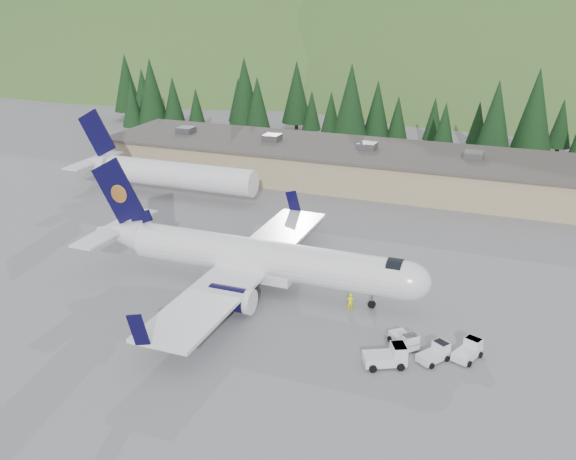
{
  "coord_description": "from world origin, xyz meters",
  "views": [
    {
      "loc": [
        22.13,
        -51.18,
        27.55
      ],
      "look_at": [
        0.0,
        6.0,
        4.0
      ],
      "focal_mm": 40.0,
      "sensor_mm": 36.0,
      "label": 1
    }
  ],
  "objects_px": {
    "airliner": "(255,259)",
    "baggage_tug_a": "(389,356)",
    "baggage_tug_d": "(469,350)",
    "baggage_tug_c": "(435,353)",
    "terminal_building": "(334,163)",
    "second_airliner": "(161,172)",
    "baggage_tug_b": "(405,340)",
    "ramp_worker": "(350,302)"
  },
  "relations": [
    {
      "from": "baggage_tug_d",
      "to": "baggage_tug_a",
      "type": "bearing_deg",
      "value": 142.64
    },
    {
      "from": "baggage_tug_c",
      "to": "baggage_tug_d",
      "type": "distance_m",
      "value": 2.74
    },
    {
      "from": "terminal_building",
      "to": "baggage_tug_d",
      "type": "relative_size",
      "value": 23.56
    },
    {
      "from": "baggage_tug_b",
      "to": "baggage_tug_d",
      "type": "height_order",
      "value": "baggage_tug_b"
    },
    {
      "from": "second_airliner",
      "to": "baggage_tug_a",
      "type": "relative_size",
      "value": 7.58
    },
    {
      "from": "baggage_tug_b",
      "to": "baggage_tug_c",
      "type": "relative_size",
      "value": 1.01
    },
    {
      "from": "airliner",
      "to": "baggage_tug_a",
      "type": "xyz_separation_m",
      "value": [
        15.01,
        -8.7,
        -2.31
      ]
    },
    {
      "from": "second_airliner",
      "to": "baggage_tug_c",
      "type": "height_order",
      "value": "second_airliner"
    },
    {
      "from": "baggage_tug_c",
      "to": "baggage_tug_d",
      "type": "xyz_separation_m",
      "value": [
        2.39,
        1.33,
        0.03
      ]
    },
    {
      "from": "baggage_tug_c",
      "to": "baggage_tug_b",
      "type": "bearing_deg",
      "value": 100.2
    },
    {
      "from": "terminal_building",
      "to": "baggage_tug_b",
      "type": "bearing_deg",
      "value": -65.69
    },
    {
      "from": "airliner",
      "to": "second_airliner",
      "type": "relative_size",
      "value": 1.26
    },
    {
      "from": "baggage_tug_c",
      "to": "terminal_building",
      "type": "relative_size",
      "value": 0.04
    },
    {
      "from": "second_airliner",
      "to": "baggage_tug_d",
      "type": "xyz_separation_m",
      "value": [
        44.57,
        -27.36,
        -2.68
      ]
    },
    {
      "from": "baggage_tug_b",
      "to": "baggage_tug_d",
      "type": "bearing_deg",
      "value": 49.36
    },
    {
      "from": "airliner",
      "to": "baggage_tug_a",
      "type": "relative_size",
      "value": 9.58
    },
    {
      "from": "airliner",
      "to": "terminal_building",
      "type": "bearing_deg",
      "value": 96.09
    },
    {
      "from": "terminal_building",
      "to": "ramp_worker",
      "type": "relative_size",
      "value": 41.28
    },
    {
      "from": "baggage_tug_b",
      "to": "ramp_worker",
      "type": "height_order",
      "value": "ramp_worker"
    },
    {
      "from": "baggage_tug_d",
      "to": "baggage_tug_c",
      "type": "bearing_deg",
      "value": 141.14
    },
    {
      "from": "baggage_tug_c",
      "to": "ramp_worker",
      "type": "xyz_separation_m",
      "value": [
        -8.48,
        5.5,
        0.24
      ]
    },
    {
      "from": "baggage_tug_d",
      "to": "ramp_worker",
      "type": "xyz_separation_m",
      "value": [
        -10.87,
        4.17,
        0.21
      ]
    },
    {
      "from": "terminal_building",
      "to": "baggage_tug_d",
      "type": "height_order",
      "value": "terminal_building"
    },
    {
      "from": "second_airliner",
      "to": "baggage_tug_c",
      "type": "relative_size",
      "value": 9.53
    },
    {
      "from": "baggage_tug_a",
      "to": "ramp_worker",
      "type": "bearing_deg",
      "value": 97.91
    },
    {
      "from": "second_airliner",
      "to": "baggage_tug_b",
      "type": "height_order",
      "value": "second_airliner"
    },
    {
      "from": "airliner",
      "to": "baggage_tug_d",
      "type": "relative_size",
      "value": 11.53
    },
    {
      "from": "baggage_tug_a",
      "to": "ramp_worker",
      "type": "height_order",
      "value": "baggage_tug_a"
    },
    {
      "from": "second_airliner",
      "to": "baggage_tug_a",
      "type": "bearing_deg",
      "value": -38.26
    },
    {
      "from": "baggage_tug_b",
      "to": "ramp_worker",
      "type": "xyz_separation_m",
      "value": [
        -5.91,
        4.41,
        0.21
      ]
    },
    {
      "from": "terminal_building",
      "to": "airliner",
      "type": "bearing_deg",
      "value": -84.01
    },
    {
      "from": "baggage_tug_a",
      "to": "baggage_tug_b",
      "type": "bearing_deg",
      "value": 50.47
    },
    {
      "from": "terminal_building",
      "to": "baggage_tug_a",
      "type": "bearing_deg",
      "value": -67.86
    },
    {
      "from": "second_airliner",
      "to": "baggage_tug_b",
      "type": "bearing_deg",
      "value": -34.87
    },
    {
      "from": "baggage_tug_a",
      "to": "baggage_tug_d",
      "type": "xyz_separation_m",
      "value": [
        5.65,
        3.34,
        -0.13
      ]
    },
    {
      "from": "baggage_tug_a",
      "to": "baggage_tug_c",
      "type": "bearing_deg",
      "value": 4.73
    },
    {
      "from": "baggage_tug_d",
      "to": "ramp_worker",
      "type": "relative_size",
      "value": 1.75
    },
    {
      "from": "airliner",
      "to": "second_airliner",
      "type": "distance_m",
      "value": 32.49
    },
    {
      "from": "baggage_tug_a",
      "to": "baggage_tug_c",
      "type": "height_order",
      "value": "baggage_tug_a"
    },
    {
      "from": "baggage_tug_c",
      "to": "terminal_building",
      "type": "bearing_deg",
      "value": 59.59
    },
    {
      "from": "airliner",
      "to": "baggage_tug_d",
      "type": "bearing_deg",
      "value": -14.45
    },
    {
      "from": "airliner",
      "to": "baggage_tug_c",
      "type": "distance_m",
      "value": 19.61
    }
  ]
}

